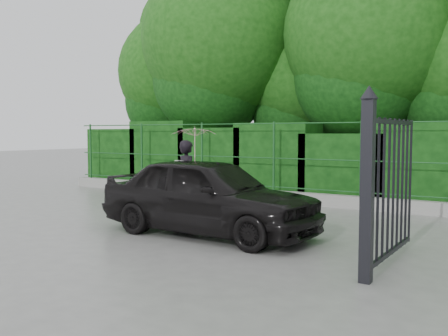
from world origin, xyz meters
The scene contains 8 objects.
ground centered at (0.00, 0.00, 0.00)m, with size 80.00×80.00×0.00m, color gray.
kerb centered at (0.00, 4.50, 0.15)m, with size 14.00×0.25×0.30m, color #9E9E99.
fence centered at (0.22, 4.50, 1.20)m, with size 14.13×0.06×1.80m.
hedge centered at (0.06, 5.50, 1.02)m, with size 14.20×1.20×2.20m.
trees centered at (1.14, 7.74, 4.62)m, with size 17.10×6.15×8.08m.
gate centered at (4.60, -0.72, 1.19)m, with size 0.22×2.33×2.36m.
woman centered at (-0.09, 1.59, 1.29)m, with size 0.99×0.99×1.95m.
car centered at (1.37, 0.13, 0.70)m, with size 1.65×4.10×1.40m, color black.
Camera 1 is at (6.39, -7.07, 1.80)m, focal length 40.00 mm.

